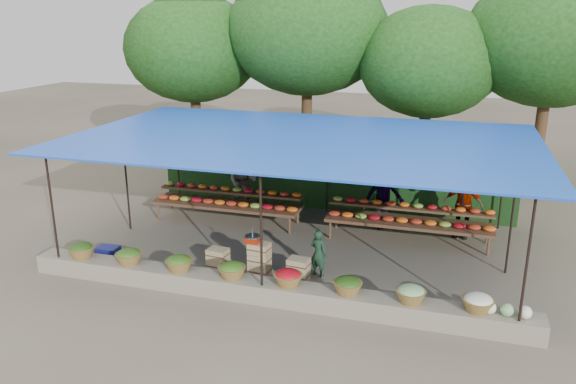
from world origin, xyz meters
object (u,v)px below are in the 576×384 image
(blue_crate_front, at_px, (90,263))
(blue_crate_back, at_px, (108,253))
(vendor_seated, at_px, (318,253))
(crate_counter, at_px, (258,262))
(weighing_scale, at_px, (253,239))

(blue_crate_front, distance_m, blue_crate_back, 0.60)
(blue_crate_front, relative_size, blue_crate_back, 0.87)
(vendor_seated, relative_size, blue_crate_front, 2.48)
(vendor_seated, xyz_separation_m, blue_crate_front, (-5.10, -1.14, -0.41))
(crate_counter, relative_size, vendor_seated, 2.21)
(vendor_seated, bearing_deg, weighing_scale, 34.84)
(blue_crate_front, bearing_deg, weighing_scale, 29.27)
(blue_crate_back, bearing_deg, crate_counter, 0.48)
(crate_counter, xyz_separation_m, weighing_scale, (-0.12, -0.00, 0.55))
(crate_counter, xyz_separation_m, blue_crate_back, (-3.72, -0.20, -0.16))
(weighing_scale, bearing_deg, vendor_seated, 13.93)
(weighing_scale, bearing_deg, blue_crate_front, -167.96)
(blue_crate_front, bearing_deg, blue_crate_back, 98.66)
(weighing_scale, bearing_deg, crate_counter, 0.00)
(crate_counter, bearing_deg, vendor_seated, 15.22)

